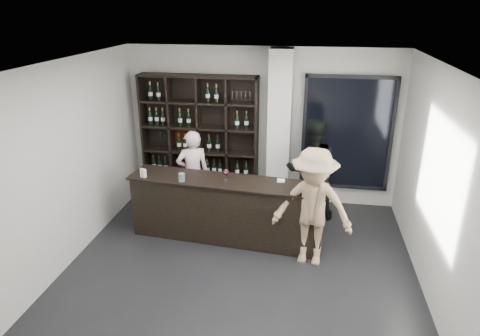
% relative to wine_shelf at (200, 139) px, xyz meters
% --- Properties ---
extents(floor, '(5.00, 5.50, 0.01)m').
position_rel_wine_shelf_xyz_m(floor, '(1.15, -2.57, -1.20)').
color(floor, black).
rests_on(floor, ground).
extents(wine_shelf, '(2.20, 0.35, 2.40)m').
position_rel_wine_shelf_xyz_m(wine_shelf, '(0.00, 0.00, 0.00)').
color(wine_shelf, black).
rests_on(wine_shelf, floor).
extents(structural_column, '(0.40, 0.40, 2.90)m').
position_rel_wine_shelf_xyz_m(structural_column, '(1.50, -0.10, 0.25)').
color(structural_column, silver).
rests_on(structural_column, floor).
extents(glass_panel, '(1.60, 0.08, 2.10)m').
position_rel_wine_shelf_xyz_m(glass_panel, '(2.70, 0.12, 0.20)').
color(glass_panel, black).
rests_on(glass_panel, floor).
extents(tasting_counter, '(3.12, 0.65, 1.03)m').
position_rel_wine_shelf_xyz_m(tasting_counter, '(0.80, -1.47, -0.68)').
color(tasting_counter, black).
rests_on(tasting_counter, floor).
extents(taster_pink, '(0.68, 0.58, 1.57)m').
position_rel_wine_shelf_xyz_m(taster_pink, '(0.05, -0.72, -0.41)').
color(taster_pink, '#FAC7D4').
rests_on(taster_pink, floor).
extents(taster_black, '(1.04, 0.91, 1.82)m').
position_rel_wine_shelf_xyz_m(taster_black, '(2.10, -0.47, -0.29)').
color(taster_black, black).
rests_on(taster_black, floor).
extents(customer, '(1.22, 0.81, 1.77)m').
position_rel_wine_shelf_xyz_m(customer, '(2.14, -1.92, -0.31)').
color(customer, tan).
rests_on(customer, floor).
extents(wine_glass, '(0.09, 0.09, 0.21)m').
position_rel_wine_shelf_xyz_m(wine_glass, '(0.80, -1.47, -0.07)').
color(wine_glass, white).
rests_on(wine_glass, tasting_counter).
extents(spit_cup, '(0.11, 0.11, 0.13)m').
position_rel_wine_shelf_xyz_m(spit_cup, '(0.13, -1.61, -0.11)').
color(spit_cup, '#A7BAC7').
rests_on(spit_cup, tasting_counter).
extents(napkin_stack, '(0.12, 0.12, 0.02)m').
position_rel_wine_shelf_xyz_m(napkin_stack, '(1.64, -1.36, -0.16)').
color(napkin_stack, white).
rests_on(napkin_stack, tasting_counter).
extents(card_stand, '(0.10, 0.08, 0.14)m').
position_rel_wine_shelf_xyz_m(card_stand, '(-0.52, -1.56, -0.10)').
color(card_stand, white).
rests_on(card_stand, tasting_counter).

